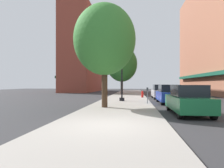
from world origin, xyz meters
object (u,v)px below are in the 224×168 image
Objects in this scene: fire_hydrant at (142,94)px; car_silver at (160,92)px; tree_near at (122,64)px; tree_mid at (105,40)px; parking_meter_near at (147,93)px; car_blue at (169,94)px; lamppost at (122,68)px; car_green at (188,100)px.

car_silver reaches higher than fire_hydrant.
car_silver is at bearing -57.73° from tree_near.
tree_mid is 1.65× the size of car_silver.
car_silver is (2.09, 0.04, 0.29)m from fire_hydrant.
tree_near is at bearing 90.23° from tree_mid.
fire_hydrant is 7.21m from parking_meter_near.
parking_meter_near is 0.30× the size of car_silver.
tree_near reaches higher than car_blue.
lamppost is 8.47m from car_green.
tree_mid is at bearing -89.77° from tree_near.
lamppost is 3.86m from parking_meter_near.
tree_mid is 12.03m from car_silver.
tree_near reaches higher than fire_hydrant.
tree_near is (-0.91, 13.13, 1.76)m from lamppost.
car_green is at bearing -87.92° from car_blue.
parking_meter_near is 0.17× the size of tree_near.
lamppost is at bearing 119.63° from car_green.
car_blue is at bearing 37.16° from parking_meter_near.
fire_hydrant is at bearing 91.14° from parking_meter_near.
fire_hydrant is at bearing 112.19° from car_blue.
fire_hydrant is 0.18× the size of car_blue.
parking_meter_near reaches higher than fire_hydrant.
car_silver is (5.11, -8.08, -4.16)m from tree_near.
tree_near is (-3.01, 8.12, 4.45)m from fire_hydrant.
tree_mid is 7.78m from car_blue.
fire_hydrant is 0.18× the size of car_green.
fire_hydrant is 6.09m from car_blue.
car_green and car_silver have the same top height.
car_green reaches higher than fire_hydrant.
lamppost is 0.83× the size of tree_mid.
car_green is 1.00× the size of car_blue.
lamppost is 4.50× the size of parking_meter_near.
fire_hydrant is at bearing 179.28° from car_silver.
tree_near is 1.80× the size of car_green.
lamppost reaches higher than car_silver.
tree_mid is (-2.94, -10.16, 4.23)m from fire_hydrant.
car_green is at bearing -80.08° from fire_hydrant.
car_blue is 5.75m from car_silver.
tree_near reaches higher than parking_meter_near.
tree_mid reaches higher than car_green.
lamppost is 0.76× the size of tree_near.
tree_near is 1.80× the size of car_silver.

